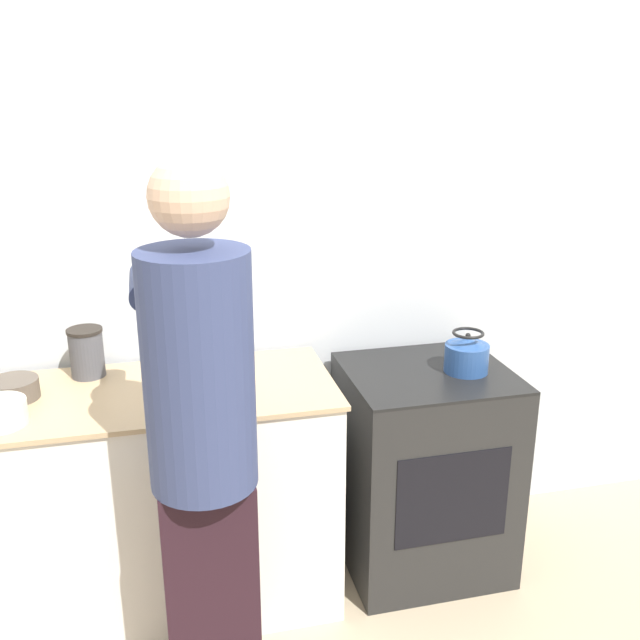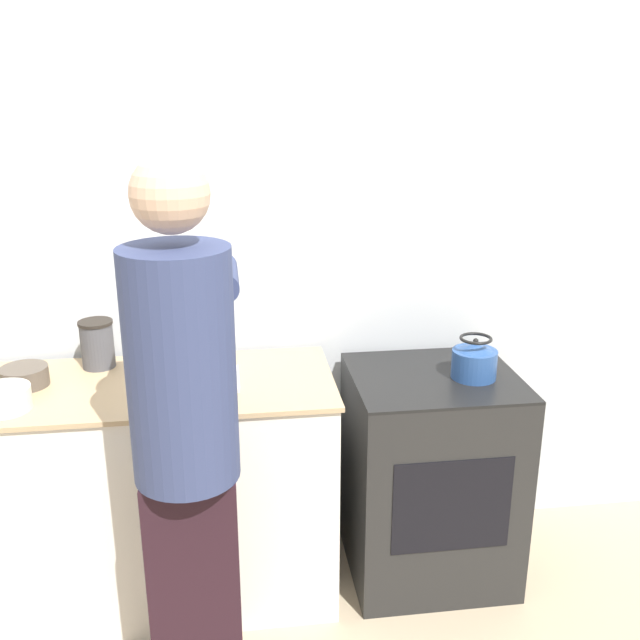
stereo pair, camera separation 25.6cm
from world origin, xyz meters
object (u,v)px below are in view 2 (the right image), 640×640
object	(u,v)px
person	(186,430)
canister_jar	(97,344)
knife	(198,377)
cutting_board	(196,381)
bowl_prep	(24,376)
oven	(430,474)
kettle	(474,361)

from	to	relation	value
person	canister_jar	distance (m)	0.83
knife	cutting_board	bearing A→B (deg)	-129.08
bowl_prep	canister_jar	xyz separation A→B (m)	(0.24, 0.15, 0.06)
canister_jar	bowl_prep	bearing A→B (deg)	-147.51
cutting_board	knife	xyz separation A→B (m)	(0.01, 0.00, 0.01)
cutting_board	bowl_prep	size ratio (longest dim) A/B	1.86
oven	bowl_prep	xyz separation A→B (m)	(-1.55, 0.04, 0.51)
knife	kettle	distance (m)	1.06
kettle	person	bearing A→B (deg)	-154.63
oven	cutting_board	size ratio (longest dim) A/B	2.76
oven	kettle	distance (m)	0.53
cutting_board	kettle	xyz separation A→B (m)	(1.07, -0.02, 0.03)
knife	kettle	world-z (taller)	kettle
cutting_board	canister_jar	xyz separation A→B (m)	(-0.38, 0.21, 0.09)
kettle	canister_jar	bearing A→B (deg)	170.82
cutting_board	bowl_prep	xyz separation A→B (m)	(-0.62, 0.06, 0.03)
kettle	canister_jar	world-z (taller)	canister_jar
oven	knife	world-z (taller)	knife
person	knife	distance (m)	0.54
person	cutting_board	size ratio (longest dim) A/B	5.63
bowl_prep	canister_jar	world-z (taller)	canister_jar
knife	bowl_prep	distance (m)	0.63
cutting_board	kettle	distance (m)	1.07
person	bowl_prep	world-z (taller)	person
canister_jar	oven	bearing A→B (deg)	-8.59
person	kettle	distance (m)	1.20
canister_jar	knife	bearing A→B (deg)	-28.22
person	canister_jar	xyz separation A→B (m)	(-0.37, 0.75, 0.02)
bowl_prep	person	bearing A→B (deg)	-44.09
oven	person	world-z (taller)	person
bowl_prep	canister_jar	distance (m)	0.29
bowl_prep	knife	bearing A→B (deg)	-4.97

